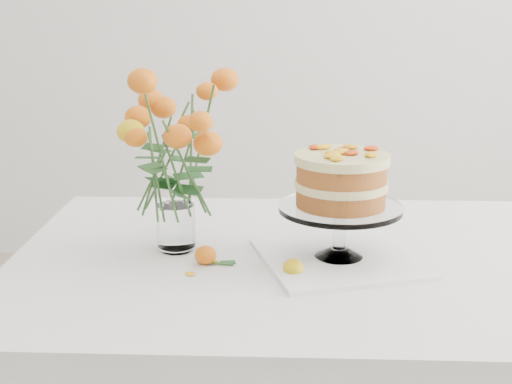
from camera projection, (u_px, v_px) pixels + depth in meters
table at (330, 291)px, 1.60m from camera, size 1.43×0.93×0.76m
napkin at (339, 259)px, 1.55m from camera, size 0.40×0.40×0.01m
cake_stand at (341, 186)px, 1.51m from camera, size 0.27×0.27×0.24m
rose_vase at (173, 141)px, 1.55m from camera, size 0.36×0.36×0.43m
loose_rose_near at (293, 267)px, 1.47m from camera, size 0.08×0.04×0.04m
loose_rose_far at (206, 255)px, 1.53m from camera, size 0.09×0.05×0.04m
stray_petal_a at (277, 272)px, 1.49m from camera, size 0.03×0.02×0.00m
stray_petal_b at (326, 280)px, 1.45m from camera, size 0.03×0.02×0.00m
stray_petal_c at (347, 288)px, 1.41m from camera, size 0.03×0.02×0.00m
stray_petal_d at (213, 262)px, 1.54m from camera, size 0.03×0.02×0.00m
stray_petal_e at (190, 274)px, 1.48m from camera, size 0.03×0.02×0.00m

